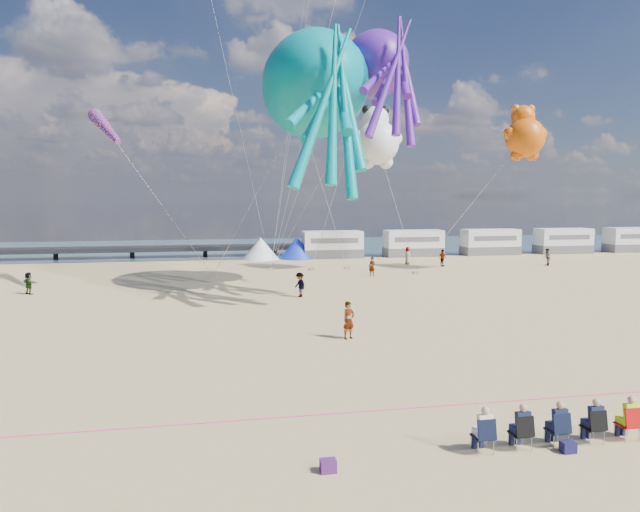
{
  "coord_description": "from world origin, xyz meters",
  "views": [
    {
      "loc": [
        -7.06,
        -22.0,
        6.86
      ],
      "look_at": [
        -1.8,
        6.0,
        3.87
      ],
      "focal_mm": 32.0,
      "sensor_mm": 36.0,
      "label": 1
    }
  ],
  "objects_px": {
    "kite_panda": "(377,143)",
    "spectator_row": "(557,423)",
    "beachgoer_3": "(442,258)",
    "kite_octopus_purple": "(374,65)",
    "kite_octopus_teal": "(314,85)",
    "windsock_left": "(106,128)",
    "motorhome_2": "(490,242)",
    "beachgoer_0": "(408,255)",
    "standing_person": "(349,320)",
    "sandbag_b": "(311,269)",
    "beachgoer_5": "(372,267)",
    "sandbag_c": "(416,273)",
    "cooler_purple": "(328,466)",
    "motorhome_0": "(332,244)",
    "motorhome_1": "(413,243)",
    "motorhome_4": "(632,240)",
    "windsock_mid": "(295,94)",
    "windsock_right": "(347,132)",
    "motorhome_3": "(563,241)",
    "cooler_navy": "(568,447)",
    "beachgoer_4": "(29,283)",
    "sandbag_e": "(271,269)",
    "beachgoer_1": "(547,257)",
    "sandbag_d": "(347,268)",
    "tent_white": "(261,248)",
    "beachgoer_2": "(300,285)",
    "kite_teddy_orange": "(525,138)",
    "tent_blue": "(297,248)"
  },
  "relations": [
    {
      "from": "motorhome_0",
      "to": "kite_octopus_purple",
      "type": "xyz_separation_m",
      "value": [
        -1.33,
        -20.85,
        14.86
      ]
    },
    {
      "from": "sandbag_e",
      "to": "kite_octopus_purple",
      "type": "bearing_deg",
      "value": -59.77
    },
    {
      "from": "tent_white",
      "to": "spectator_row",
      "type": "height_order",
      "value": "tent_white"
    },
    {
      "from": "kite_panda",
      "to": "motorhome_1",
      "type": "bearing_deg",
      "value": 33.98
    },
    {
      "from": "standing_person",
      "to": "kite_teddy_orange",
      "type": "bearing_deg",
      "value": 17.74
    },
    {
      "from": "windsock_left",
      "to": "kite_octopus_purple",
      "type": "bearing_deg",
      "value": -31.44
    },
    {
      "from": "beachgoer_4",
      "to": "sandbag_e",
      "type": "height_order",
      "value": "beachgoer_4"
    },
    {
      "from": "tent_white",
      "to": "beachgoer_1",
      "type": "bearing_deg",
      "value": -21.88
    },
    {
      "from": "kite_panda",
      "to": "beachgoer_4",
      "type": "bearing_deg",
      "value": 171.16
    },
    {
      "from": "sandbag_d",
      "to": "sandbag_e",
      "type": "xyz_separation_m",
      "value": [
        -7.12,
        0.33,
        0.0
      ]
    },
    {
      "from": "standing_person",
      "to": "sandbag_c",
      "type": "distance_m",
      "value": 23.98
    },
    {
      "from": "cooler_purple",
      "to": "kite_octopus_teal",
      "type": "xyz_separation_m",
      "value": [
        4.55,
        27.54,
        14.54
      ]
    },
    {
      "from": "beachgoer_0",
      "to": "windsock_mid",
      "type": "height_order",
      "value": "windsock_mid"
    },
    {
      "from": "beachgoer_1",
      "to": "sandbag_d",
      "type": "distance_m",
      "value": 20.19
    },
    {
      "from": "motorhome_2",
      "to": "beachgoer_0",
      "type": "xyz_separation_m",
      "value": [
        -12.71,
        -7.26,
        -0.61
      ]
    },
    {
      "from": "sandbag_c",
      "to": "beachgoer_0",
      "type": "bearing_deg",
      "value": 76.1
    },
    {
      "from": "spectator_row",
      "to": "windsock_mid",
      "type": "xyz_separation_m",
      "value": [
        -3.05,
        29.42,
        13.8
      ]
    },
    {
      "from": "kite_panda",
      "to": "beachgoer_2",
      "type": "bearing_deg",
      "value": -150.25
    },
    {
      "from": "tent_white",
      "to": "sandbag_e",
      "type": "xyz_separation_m",
      "value": [
        0.16,
        -9.67,
        -1.09
      ]
    },
    {
      "from": "beachgoer_5",
      "to": "windsock_mid",
      "type": "xyz_separation_m",
      "value": [
        -7.22,
        -3.88,
        13.61
      ]
    },
    {
      "from": "beachgoer_0",
      "to": "kite_teddy_orange",
      "type": "relative_size",
      "value": 0.3
    },
    {
      "from": "tent_white",
      "to": "beachgoer_3",
      "type": "xyz_separation_m",
      "value": [
        16.98,
        -9.66,
        -0.37
      ]
    },
    {
      "from": "standing_person",
      "to": "windsock_right",
      "type": "relative_size",
      "value": 0.35
    },
    {
      "from": "sandbag_d",
      "to": "motorhome_0",
      "type": "bearing_deg",
      "value": 85.91
    },
    {
      "from": "beachgoer_1",
      "to": "sandbag_b",
      "type": "height_order",
      "value": "beachgoer_1"
    },
    {
      "from": "cooler_purple",
      "to": "kite_octopus_teal",
      "type": "distance_m",
      "value": 31.47
    },
    {
      "from": "kite_octopus_purple",
      "to": "spectator_row",
      "type": "bearing_deg",
      "value": -73.15
    },
    {
      "from": "tent_blue",
      "to": "kite_panda",
      "type": "bearing_deg",
      "value": -66.56
    },
    {
      "from": "kite_panda",
      "to": "sandbag_b",
      "type": "bearing_deg",
      "value": 133.8
    },
    {
      "from": "kite_panda",
      "to": "spectator_row",
      "type": "bearing_deg",
      "value": -121.4
    },
    {
      "from": "sandbag_b",
      "to": "standing_person",
      "type": "bearing_deg",
      "value": -95.77
    },
    {
      "from": "motorhome_1",
      "to": "motorhome_3",
      "type": "bearing_deg",
      "value": 0.0
    },
    {
      "from": "sandbag_d",
      "to": "motorhome_3",
      "type": "bearing_deg",
      "value": 18.9
    },
    {
      "from": "beachgoer_0",
      "to": "sandbag_c",
      "type": "relative_size",
      "value": 3.54
    },
    {
      "from": "kite_octopus_teal",
      "to": "motorhome_0",
      "type": "bearing_deg",
      "value": 93.72
    },
    {
      "from": "motorhome_0",
      "to": "spectator_row",
      "type": "xyz_separation_m",
      "value": [
        -3.85,
        -48.35,
        -0.85
      ]
    },
    {
      "from": "beachgoer_2",
      "to": "windsock_left",
      "type": "xyz_separation_m",
      "value": [
        -13.3,
        6.42,
        10.99
      ]
    },
    {
      "from": "standing_person",
      "to": "sandbag_b",
      "type": "xyz_separation_m",
      "value": [
        2.59,
        25.64,
        -0.8
      ]
    },
    {
      "from": "spectator_row",
      "to": "standing_person",
      "type": "height_order",
      "value": "standing_person"
    },
    {
      "from": "standing_person",
      "to": "windsock_mid",
      "type": "xyz_separation_m",
      "value": [
        -0.18,
        16.82,
        13.54
      ]
    },
    {
      "from": "tent_white",
      "to": "beachgoer_0",
      "type": "relative_size",
      "value": 2.26
    },
    {
      "from": "motorhome_2",
      "to": "cooler_navy",
      "type": "relative_size",
      "value": 17.37
    },
    {
      "from": "motorhome_4",
      "to": "sandbag_b",
      "type": "relative_size",
      "value": 13.2
    },
    {
      "from": "motorhome_0",
      "to": "cooler_purple",
      "type": "height_order",
      "value": "motorhome_0"
    },
    {
      "from": "kite_octopus_teal",
      "to": "windsock_left",
      "type": "distance_m",
      "value": 15.51
    },
    {
      "from": "motorhome_1",
      "to": "sandbag_c",
      "type": "relative_size",
      "value": 13.2
    },
    {
      "from": "beachgoer_3",
      "to": "kite_octopus_purple",
      "type": "relative_size",
      "value": 0.15
    },
    {
      "from": "beachgoer_5",
      "to": "sandbag_c",
      "type": "relative_size",
      "value": 3.34
    },
    {
      "from": "motorhome_3",
      "to": "cooler_navy",
      "type": "xyz_separation_m",
      "value": [
        -32.29,
        -48.8,
        -1.35
      ]
    },
    {
      "from": "beachgoer_3",
      "to": "windsock_right",
      "type": "height_order",
      "value": "windsock_right"
    }
  ]
}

